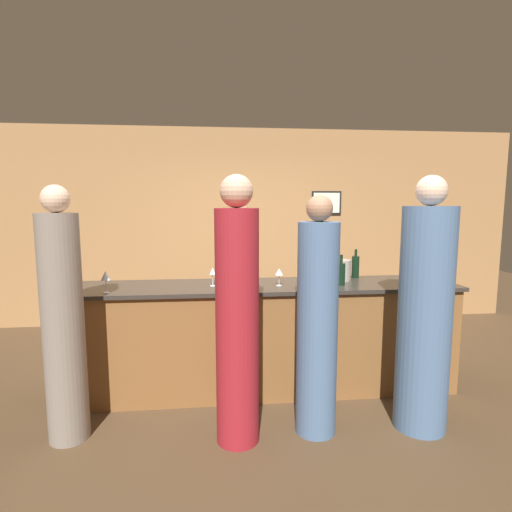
# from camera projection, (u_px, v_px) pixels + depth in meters

# --- Properties ---
(ground_plane) EXTENTS (14.00, 14.00, 0.00)m
(ground_plane) POSITION_uv_depth(u_px,v_px,m) (265.00, 388.00, 3.78)
(ground_plane) COLOR #4C3823
(back_wall) EXTENTS (8.00, 0.08, 2.80)m
(back_wall) POSITION_uv_depth(u_px,v_px,m) (246.00, 227.00, 5.82)
(back_wall) COLOR #A37547
(back_wall) RESTS_ON ground_plane
(bar_counter) EXTENTS (3.53, 0.68, 1.00)m
(bar_counter) POSITION_uv_depth(u_px,v_px,m) (265.00, 337.00, 3.71)
(bar_counter) COLOR brown
(bar_counter) RESTS_ON ground_plane
(bartender) EXTENTS (0.39, 0.39, 1.85)m
(bartender) POSITION_uv_depth(u_px,v_px,m) (239.00, 282.00, 4.53)
(bartender) COLOR silver
(bartender) RESTS_ON ground_plane
(guest_0) EXTENTS (0.39, 0.39, 1.94)m
(guest_0) POSITION_uv_depth(u_px,v_px,m) (425.00, 315.00, 3.01)
(guest_0) COLOR #4C6B93
(guest_0) RESTS_ON ground_plane
(guest_1) EXTENTS (0.29, 0.29, 1.86)m
(guest_1) POSITION_uv_depth(u_px,v_px,m) (63.00, 323.00, 2.86)
(guest_1) COLOR gray
(guest_1) RESTS_ON ground_plane
(guest_2) EXTENTS (0.31, 0.31, 1.93)m
(guest_2) POSITION_uv_depth(u_px,v_px,m) (237.00, 319.00, 2.83)
(guest_2) COLOR maroon
(guest_2) RESTS_ON ground_plane
(guest_3) EXTENTS (0.30, 0.30, 1.79)m
(guest_3) POSITION_uv_depth(u_px,v_px,m) (317.00, 324.00, 2.96)
(guest_3) COLOR #4C6B93
(guest_3) RESTS_ON ground_plane
(wine_bottle_0) EXTENTS (0.07, 0.07, 0.29)m
(wine_bottle_0) POSITION_uv_depth(u_px,v_px,m) (355.00, 266.00, 3.96)
(wine_bottle_0) COLOR black
(wine_bottle_0) RESTS_ON bar_counter
(wine_bottle_1) EXTENTS (0.07, 0.07, 0.28)m
(wine_bottle_1) POSITION_uv_depth(u_px,v_px,m) (341.00, 273.00, 3.61)
(wine_bottle_1) COLOR black
(wine_bottle_1) RESTS_ON bar_counter
(wine_bottle_2) EXTENTS (0.07, 0.07, 0.26)m
(wine_bottle_2) POSITION_uv_depth(u_px,v_px,m) (419.00, 268.00, 3.97)
(wine_bottle_2) COLOR black
(wine_bottle_2) RESTS_ON bar_counter
(ice_bucket) EXTENTS (0.19, 0.19, 0.20)m
(ice_bucket) POSITION_uv_depth(u_px,v_px,m) (340.00, 270.00, 3.84)
(ice_bucket) COLOR #9E9993
(ice_bucket) RESTS_ON bar_counter
(wine_glass_0) EXTENTS (0.06, 0.06, 0.18)m
(wine_glass_0) POSITION_uv_depth(u_px,v_px,m) (227.00, 275.00, 3.38)
(wine_glass_0) COLOR silver
(wine_glass_0) RESTS_ON bar_counter
(wine_glass_1) EXTENTS (0.07, 0.07, 0.16)m
(wine_glass_1) POSITION_uv_depth(u_px,v_px,m) (279.00, 272.00, 3.57)
(wine_glass_1) COLOR silver
(wine_glass_1) RESTS_ON bar_counter
(wine_glass_2) EXTENTS (0.08, 0.08, 0.17)m
(wine_glass_2) POSITION_uv_depth(u_px,v_px,m) (434.00, 272.00, 3.56)
(wine_glass_2) COLOR silver
(wine_glass_2) RESTS_ON bar_counter
(wine_glass_3) EXTENTS (0.07, 0.07, 0.17)m
(wine_glass_3) POSITION_uv_depth(u_px,v_px,m) (320.00, 270.00, 3.68)
(wine_glass_3) COLOR silver
(wine_glass_3) RESTS_ON bar_counter
(wine_glass_4) EXTENTS (0.06, 0.06, 0.17)m
(wine_glass_4) POSITION_uv_depth(u_px,v_px,m) (213.00, 272.00, 3.56)
(wine_glass_4) COLOR silver
(wine_glass_4) RESTS_ON bar_counter
(wine_glass_5) EXTENTS (0.06, 0.06, 0.15)m
(wine_glass_5) POSITION_uv_depth(u_px,v_px,m) (72.00, 278.00, 3.37)
(wine_glass_5) COLOR silver
(wine_glass_5) RESTS_ON bar_counter
(wine_glass_6) EXTENTS (0.08, 0.08, 0.18)m
(wine_glass_6) POSITION_uv_depth(u_px,v_px,m) (106.00, 276.00, 3.27)
(wine_glass_6) COLOR silver
(wine_glass_6) RESTS_ON bar_counter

